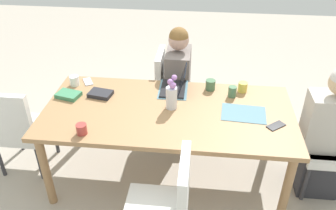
{
  "coord_description": "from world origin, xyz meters",
  "views": [
    {
      "loc": [
        -0.26,
        2.41,
        2.36
      ],
      "look_at": [
        0.0,
        0.0,
        0.8
      ],
      "focal_mm": 37.34,
      "sensor_mm": 36.0,
      "label": 1
    }
  ],
  "objects_px": {
    "coffee_mug_centre_left": "(232,92)",
    "coffee_mug_near_right": "(82,129)",
    "flower_vase": "(172,95)",
    "coffee_mug_far_left": "(210,85)",
    "chair_far_right_near": "(166,204)",
    "dining_table": "(168,117)",
    "person_near_left_mid": "(178,89)",
    "person_head_left_left_near": "(325,139)",
    "coffee_mug_centre_right": "(243,87)",
    "chair_near_left_mid": "(171,88)",
    "chair_head_left_left_near": "(329,137)",
    "phone_black": "(276,126)",
    "chair_head_right_left_far": "(18,127)",
    "book_blue_cover": "(68,95)",
    "phone_silver": "(88,82)",
    "laptop_near_left_mid": "(176,86)",
    "book_red_cover": "(100,94)",
    "coffee_mug_near_left": "(74,81)"
  },
  "relations": [
    {
      "from": "book_blue_cover",
      "to": "phone_silver",
      "type": "bearing_deg",
      "value": -93.6
    },
    {
      "from": "book_red_cover",
      "to": "phone_silver",
      "type": "distance_m",
      "value": 0.3
    },
    {
      "from": "dining_table",
      "to": "chair_head_right_left_far",
      "type": "distance_m",
      "value": 1.37
    },
    {
      "from": "flower_vase",
      "to": "coffee_mug_far_left",
      "type": "relative_size",
      "value": 3.17
    },
    {
      "from": "chair_head_left_left_near",
      "to": "book_blue_cover",
      "type": "height_order",
      "value": "chair_head_left_left_near"
    },
    {
      "from": "laptop_near_left_mid",
      "to": "coffee_mug_far_left",
      "type": "bearing_deg",
      "value": -171.69
    },
    {
      "from": "person_head_left_left_near",
      "to": "coffee_mug_near_right",
      "type": "bearing_deg",
      "value": 12.32
    },
    {
      "from": "chair_near_left_mid",
      "to": "person_near_left_mid",
      "type": "xyz_separation_m",
      "value": [
        -0.07,
        0.06,
        0.03
      ]
    },
    {
      "from": "chair_far_right_near",
      "to": "coffee_mug_centre_left",
      "type": "distance_m",
      "value": 1.2
    },
    {
      "from": "chair_head_right_left_far",
      "to": "flower_vase",
      "type": "distance_m",
      "value": 1.43
    },
    {
      "from": "chair_head_left_left_near",
      "to": "coffee_mug_far_left",
      "type": "relative_size",
      "value": 9.63
    },
    {
      "from": "laptop_near_left_mid",
      "to": "phone_black",
      "type": "relative_size",
      "value": 2.13
    },
    {
      "from": "coffee_mug_centre_left",
      "to": "coffee_mug_near_right",
      "type": "bearing_deg",
      "value": 30.22
    },
    {
      "from": "chair_head_right_left_far",
      "to": "book_red_cover",
      "type": "height_order",
      "value": "chair_head_right_left_far"
    },
    {
      "from": "chair_near_left_mid",
      "to": "chair_head_right_left_far",
      "type": "height_order",
      "value": "same"
    },
    {
      "from": "coffee_mug_far_left",
      "to": "person_near_left_mid",
      "type": "bearing_deg",
      "value": -48.17
    },
    {
      "from": "laptop_near_left_mid",
      "to": "coffee_mug_near_left",
      "type": "xyz_separation_m",
      "value": [
        0.95,
        0.01,
        0.0
      ]
    },
    {
      "from": "coffee_mug_near_right",
      "to": "coffee_mug_centre_right",
      "type": "height_order",
      "value": "coffee_mug_centre_right"
    },
    {
      "from": "chair_far_right_near",
      "to": "coffee_mug_centre_left",
      "type": "height_order",
      "value": "chair_far_right_near"
    },
    {
      "from": "flower_vase",
      "to": "coffee_mug_far_left",
      "type": "bearing_deg",
      "value": -133.14
    },
    {
      "from": "chair_near_left_mid",
      "to": "phone_black",
      "type": "distance_m",
      "value": 1.34
    },
    {
      "from": "chair_head_left_left_near",
      "to": "chair_far_right_near",
      "type": "height_order",
      "value": "same"
    },
    {
      "from": "person_near_left_mid",
      "to": "dining_table",
      "type": "bearing_deg",
      "value": 88.29
    },
    {
      "from": "coffee_mug_near_left",
      "to": "book_blue_cover",
      "type": "relative_size",
      "value": 0.46
    },
    {
      "from": "chair_near_left_mid",
      "to": "coffee_mug_centre_right",
      "type": "xyz_separation_m",
      "value": [
        -0.69,
        0.43,
        0.29
      ]
    },
    {
      "from": "person_near_left_mid",
      "to": "flower_vase",
      "type": "relative_size",
      "value": 4.04
    },
    {
      "from": "coffee_mug_near_left",
      "to": "laptop_near_left_mid",
      "type": "bearing_deg",
      "value": -179.37
    },
    {
      "from": "chair_far_right_near",
      "to": "coffee_mug_far_left",
      "type": "xyz_separation_m",
      "value": [
        -0.27,
        -1.17,
        0.3
      ]
    },
    {
      "from": "person_near_left_mid",
      "to": "coffee_mug_centre_right",
      "type": "height_order",
      "value": "person_near_left_mid"
    },
    {
      "from": "dining_table",
      "to": "coffee_mug_centre_right",
      "type": "relative_size",
      "value": 23.13
    },
    {
      "from": "coffee_mug_near_right",
      "to": "coffee_mug_far_left",
      "type": "distance_m",
      "value": 1.23
    },
    {
      "from": "person_head_left_left_near",
      "to": "coffee_mug_centre_right",
      "type": "distance_m",
      "value": 0.82
    },
    {
      "from": "coffee_mug_centre_right",
      "to": "chair_far_right_near",
      "type": "bearing_deg",
      "value": 64.26
    },
    {
      "from": "person_head_left_left_near",
      "to": "chair_head_right_left_far",
      "type": "distance_m",
      "value": 2.68
    },
    {
      "from": "chair_head_right_left_far",
      "to": "dining_table",
      "type": "bearing_deg",
      "value": -178.33
    },
    {
      "from": "flower_vase",
      "to": "coffee_mug_far_left",
      "type": "height_order",
      "value": "flower_vase"
    },
    {
      "from": "coffee_mug_near_left",
      "to": "book_red_cover",
      "type": "xyz_separation_m",
      "value": [
        -0.29,
        0.16,
        -0.03
      ]
    },
    {
      "from": "person_head_left_left_near",
      "to": "book_blue_cover",
      "type": "distance_m",
      "value": 2.24
    },
    {
      "from": "laptop_near_left_mid",
      "to": "phone_black",
      "type": "xyz_separation_m",
      "value": [
        -0.83,
        0.47,
        -0.04
      ]
    },
    {
      "from": "laptop_near_left_mid",
      "to": "phone_silver",
      "type": "relative_size",
      "value": 2.13
    },
    {
      "from": "coffee_mug_centre_left",
      "to": "dining_table",
      "type": "bearing_deg",
      "value": 27.43
    },
    {
      "from": "dining_table",
      "to": "person_head_left_left_near",
      "type": "relative_size",
      "value": 1.75
    },
    {
      "from": "chair_far_right_near",
      "to": "coffee_mug_centre_left",
      "type": "bearing_deg",
      "value": -113.54
    },
    {
      "from": "person_head_left_left_near",
      "to": "coffee_mug_far_left",
      "type": "bearing_deg",
      "value": -19.77
    },
    {
      "from": "laptop_near_left_mid",
      "to": "coffee_mug_near_left",
      "type": "height_order",
      "value": "laptop_near_left_mid"
    },
    {
      "from": "coffee_mug_centre_left",
      "to": "book_blue_cover",
      "type": "bearing_deg",
      "value": 6.38
    },
    {
      "from": "coffee_mug_near_left",
      "to": "phone_black",
      "type": "bearing_deg",
      "value": 165.35
    },
    {
      "from": "coffee_mug_centre_left",
      "to": "book_red_cover",
      "type": "bearing_deg",
      "value": 5.54
    },
    {
      "from": "coffee_mug_centre_right",
      "to": "phone_silver",
      "type": "height_order",
      "value": "coffee_mug_centre_right"
    },
    {
      "from": "dining_table",
      "to": "coffee_mug_centre_left",
      "type": "height_order",
      "value": "coffee_mug_centre_left"
    }
  ]
}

